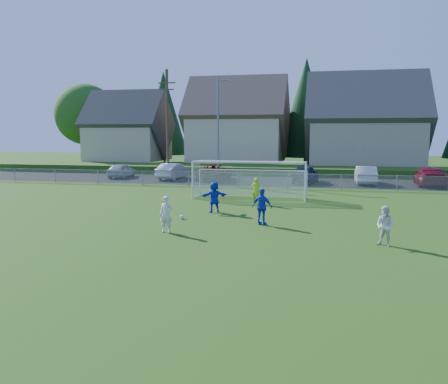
{
  "coord_description": "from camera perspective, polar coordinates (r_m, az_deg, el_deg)",
  "views": [
    {
      "loc": [
        4.99,
        -14.66,
        4.31
      ],
      "look_at": [
        0.0,
        8.0,
        1.4
      ],
      "focal_mm": 38.0,
      "sensor_mm": 36.0,
      "label": 1
    }
  ],
  "objects": [
    {
      "name": "player_blue_b",
      "position": [
        25.74,
        -1.18,
        -0.6
      ],
      "size": [
        1.59,
        1.24,
        1.68
      ],
      "primitive_type": "imported",
      "rotation": [
        0.0,
        0.0,
        3.69
      ],
      "color": "#1431BD",
      "rests_on": "ground"
    },
    {
      "name": "soccer_goal",
      "position": [
        31.23,
        3.18,
        2.21
      ],
      "size": [
        7.42,
        1.9,
        2.5
      ],
      "color": "white",
      "rests_on": "ground"
    },
    {
      "name": "streetlight",
      "position": [
        41.75,
        -0.65,
        7.88
      ],
      "size": [
        1.38,
        0.18,
        9.0
      ],
      "color": "slate",
      "rests_on": "ground"
    },
    {
      "name": "utility_pole",
      "position": [
        44.12,
        -6.83,
        8.19
      ],
      "size": [
        1.6,
        0.26,
        10.0
      ],
      "color": "#473321",
      "rests_on": "ground"
    },
    {
      "name": "car_c",
      "position": [
        43.27,
        -1.15,
        2.41
      ],
      "size": [
        2.59,
        5.33,
        1.46
      ],
      "primitive_type": "imported",
      "rotation": [
        0.0,
        0.0,
        3.17
      ],
      "color": "#5D120A",
      "rests_on": "ground"
    },
    {
      "name": "grass_embankment",
      "position": [
        50.07,
        6.66,
        2.63
      ],
      "size": [
        70.0,
        6.0,
        0.8
      ],
      "primitive_type": "cube",
      "color": "#1E420F",
      "rests_on": "ground"
    },
    {
      "name": "chainlink_fence",
      "position": [
        37.19,
        4.64,
        1.44
      ],
      "size": [
        52.06,
        0.06,
        1.2
      ],
      "color": "gray",
      "rests_on": "ground"
    },
    {
      "name": "car_f",
      "position": [
        41.66,
        16.66,
        1.96
      ],
      "size": [
        1.61,
        4.59,
        1.51
      ],
      "primitive_type": "imported",
      "rotation": [
        0.0,
        0.0,
        3.14
      ],
      "color": "silver",
      "rests_on": "ground"
    },
    {
      "name": "car_e",
      "position": [
        41.54,
        9.77,
        2.16
      ],
      "size": [
        2.37,
        4.71,
        1.54
      ],
      "primitive_type": "imported",
      "rotation": [
        0.0,
        0.0,
        3.02
      ],
      "color": "#121940",
      "rests_on": "ground"
    },
    {
      "name": "car_g",
      "position": [
        41.97,
        23.54,
        1.71
      ],
      "size": [
        2.49,
        5.4,
        1.53
      ],
      "primitive_type": "imported",
      "rotation": [
        0.0,
        0.0,
        3.08
      ],
      "color": "maroon",
      "rests_on": "ground"
    },
    {
      "name": "soccer_ball",
      "position": [
        23.9,
        -5.09,
        -3.0
      ],
      "size": [
        0.22,
        0.22,
        0.22
      ],
      "primitive_type": "sphere",
      "color": "white",
      "rests_on": "ground"
    },
    {
      "name": "player_white_a",
      "position": [
        20.69,
        -6.97,
        -2.69
      ],
      "size": [
        0.58,
        0.39,
        1.59
      ],
      "primitive_type": "imported",
      "rotation": [
        0.0,
        0.0,
        -0.01
      ],
      "color": "silver",
      "rests_on": "ground"
    },
    {
      "name": "ground",
      "position": [
        16.08,
        -6.21,
        -8.45
      ],
      "size": [
        160.0,
        160.0,
        0.0
      ],
      "primitive_type": "plane",
      "color": "#193D0C",
      "rests_on": "ground"
    },
    {
      "name": "player_blue_a",
      "position": [
        22.31,
        4.62,
        -1.79
      ],
      "size": [
        1.08,
        0.67,
        1.71
      ],
      "primitive_type": "imported",
      "rotation": [
        0.0,
        0.0,
        2.87
      ],
      "color": "#1431BD",
      "rests_on": "ground"
    },
    {
      "name": "player_white_b",
      "position": [
        19.08,
        18.85,
        -3.92
      ],
      "size": [
        0.95,
        0.9,
        1.55
      ],
      "primitive_type": "imported",
      "rotation": [
        0.0,
        0.0,
        -0.56
      ],
      "color": "silver",
      "rests_on": "ground"
    },
    {
      "name": "asphalt_lot",
      "position": [
        42.68,
        5.64,
        1.33
      ],
      "size": [
        60.0,
        60.0,
        0.0
      ],
      "primitive_type": "plane",
      "color": "black",
      "rests_on": "ground"
    },
    {
      "name": "car_b",
      "position": [
        44.44,
        -6.12,
        2.51
      ],
      "size": [
        2.09,
        4.68,
        1.49
      ],
      "primitive_type": "imported",
      "rotation": [
        0.0,
        0.0,
        3.03
      ],
      "color": "silver",
      "rests_on": "ground"
    },
    {
      "name": "houses_row",
      "position": [
        57.29,
        9.53,
        10.08
      ],
      "size": [
        53.9,
        11.45,
        13.27
      ],
      "color": "tan",
      "rests_on": "ground"
    },
    {
      "name": "goalkeeper",
      "position": [
        28.69,
        3.87,
        0.13
      ],
      "size": [
        0.67,
        0.52,
        1.62
      ],
      "primitive_type": "imported",
      "rotation": [
        0.0,
        0.0,
        3.38
      ],
      "color": "#B7E61B",
      "rests_on": "ground"
    },
    {
      "name": "tree_row",
      "position": [
        63.58,
        8.97,
        9.41
      ],
      "size": [
        65.98,
        12.36,
        13.8
      ],
      "color": "#382616",
      "rests_on": "ground"
    },
    {
      "name": "car_a",
      "position": [
        46.85,
        -12.26,
        2.55
      ],
      "size": [
        1.74,
        4.07,
        1.37
      ],
      "primitive_type": "imported",
      "rotation": [
        0.0,
        0.0,
        3.17
      ],
      "color": "#B0B3B8",
      "rests_on": "ground"
    }
  ]
}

